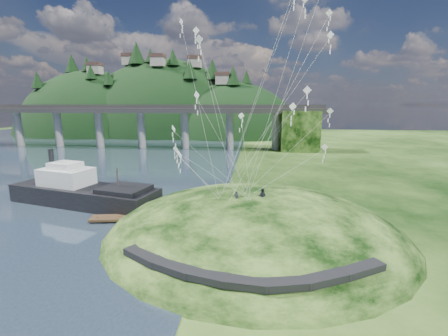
# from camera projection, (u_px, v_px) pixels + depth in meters

# --- Properties ---
(ground) EXTENTS (320.00, 320.00, 0.00)m
(ground) POSITION_uv_depth(u_px,v_px,m) (184.00, 238.00, 34.20)
(ground) COLOR black
(ground) RESTS_ON ground
(grass_hill) EXTENTS (36.00, 32.00, 13.00)m
(grass_hill) POSITION_uv_depth(u_px,v_px,m) (254.00, 245.00, 35.61)
(grass_hill) COLOR black
(grass_hill) RESTS_ON ground
(footpath) EXTENTS (22.29, 5.84, 0.83)m
(footpath) POSITION_uv_depth(u_px,v_px,m) (246.00, 271.00, 23.50)
(footpath) COLOR black
(footpath) RESTS_ON ground
(bridge) EXTENTS (160.00, 11.00, 15.00)m
(bridge) POSITION_uv_depth(u_px,v_px,m) (156.00, 120.00, 103.13)
(bridge) COLOR #2D2B2B
(bridge) RESTS_ON ground
(far_ridge) EXTENTS (153.00, 70.00, 94.50)m
(far_ridge) POSITION_uv_depth(u_px,v_px,m) (159.00, 148.00, 159.17)
(far_ridge) COLOR black
(far_ridge) RESTS_ON ground
(work_barge) EXTENTS (24.36, 11.77, 8.23)m
(work_barge) POSITION_uv_depth(u_px,v_px,m) (82.00, 191.00, 45.63)
(work_barge) COLOR black
(work_barge) RESTS_ON ground
(wooden_dock) EXTENTS (13.10, 4.21, 0.92)m
(wooden_dock) POSITION_uv_depth(u_px,v_px,m) (141.00, 217.00, 39.30)
(wooden_dock) COLOR #3B2818
(wooden_dock) RESTS_ON ground
(kite_flyers) EXTENTS (3.68, 1.55, 1.92)m
(kite_flyers) POSITION_uv_depth(u_px,v_px,m) (256.00, 189.00, 32.85)
(kite_flyers) COLOR #282B35
(kite_flyers) RESTS_ON ground
(kite_swarm) EXTENTS (20.57, 15.83, 20.94)m
(kite_swarm) POSITION_uv_depth(u_px,v_px,m) (253.00, 73.00, 31.56)
(kite_swarm) COLOR white
(kite_swarm) RESTS_ON ground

